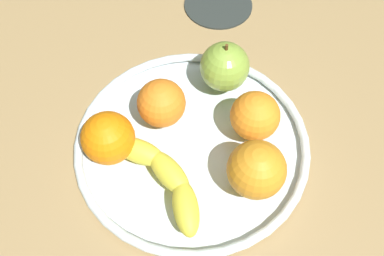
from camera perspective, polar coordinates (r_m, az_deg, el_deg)
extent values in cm
cube|color=#9D7F53|center=(62.05, 0.00, -3.41)|extent=(117.52, 117.52, 4.00)
cylinder|color=silver|center=(60.05, 0.00, -2.33)|extent=(30.51, 30.51, 0.60)
torus|color=silver|center=(59.28, 0.00, -1.89)|extent=(31.78, 31.78, 1.20)
ellipsoid|color=yellow|center=(52.71, -0.82, -10.31)|extent=(7.68, 6.89, 3.11)
ellipsoid|color=yellow|center=(54.72, -2.97, -5.81)|extent=(7.67, 4.18, 3.11)
ellipsoid|color=yellow|center=(56.53, -6.98, -3.00)|extent=(7.91, 5.40, 3.11)
ellipsoid|color=brown|center=(57.61, -9.88, -1.87)|extent=(2.62, 2.73, 2.18)
sphere|color=#86A93D|center=(61.92, 4.26, 7.95)|extent=(6.99, 6.99, 6.99)
cylinder|color=#593819|center=(59.18, 4.49, 10.28)|extent=(0.44, 0.44, 1.20)
sphere|color=orange|center=(53.08, 8.37, -5.37)|extent=(7.24, 7.24, 7.24)
sphere|color=orange|center=(57.51, 8.18, 1.57)|extent=(6.57, 6.57, 6.57)
sphere|color=orange|center=(58.39, -3.79, 3.42)|extent=(6.53, 6.53, 6.53)
sphere|color=orange|center=(55.92, -10.84, -1.28)|extent=(6.85, 6.85, 6.85)
cylinder|color=#292F2D|center=(78.36, 3.43, 15.74)|extent=(11.70, 11.70, 0.60)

